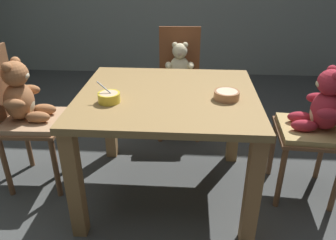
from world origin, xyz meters
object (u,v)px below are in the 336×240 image
Objects in this scene: teddy_chair_near_left at (24,105)px; porridge_bowl_yellow_near_left at (109,97)px; dining_table at (167,113)px; porridge_bowl_terracotta_near_right at (227,95)px; teddy_chair_near_right at (321,116)px; teddy_chair_far_center at (179,74)px.

teddy_chair_near_left reaches higher than porridge_bowl_yellow_near_left.
porridge_bowl_terracotta_near_right reaches higher than dining_table.
teddy_chair_near_left is 0.68m from porridge_bowl_yellow_near_left.
teddy_chair_near_left is at bearing 3.69° from teddy_chair_near_right.
dining_table is 8.11× the size of porridge_bowl_yellow_near_left.
teddy_chair_far_center is 1.01m from porridge_bowl_terracotta_near_right.
teddy_chair_near_left is at bearing 176.36° from dining_table.
teddy_chair_near_right is (1.89, -0.01, -0.01)m from teddy_chair_near_left.
teddy_chair_far_center is at bearing 70.68° from porridge_bowl_yellow_near_left.
porridge_bowl_terracotta_near_right is at bearing 7.68° from porridge_bowl_yellow_near_left.
porridge_bowl_yellow_near_left is at bearing 12.90° from teddy_chair_near_right.
teddy_chair_near_right is at bearing 3.19° from dining_table.
teddy_chair_near_right is (0.90, -0.84, 0.04)m from teddy_chair_far_center.
dining_table is at bearing 24.72° from porridge_bowl_yellow_near_left.
teddy_chair_far_center is 1.23m from teddy_chair_near_right.
dining_table is 0.39m from porridge_bowl_yellow_near_left.
porridge_bowl_terracotta_near_right is (0.30, -0.95, 0.21)m from teddy_chair_far_center.
teddy_chair_far_center is 6.95× the size of porridge_bowl_yellow_near_left.
porridge_bowl_yellow_near_left is (-0.36, -1.04, 0.21)m from teddy_chair_far_center.
teddy_chair_near_left is 6.49× the size of porridge_bowl_terracotta_near_right.
teddy_chair_far_center is 1.01× the size of teddy_chair_near_right.
teddy_chair_near_left is at bearing 161.69° from porridge_bowl_yellow_near_left.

